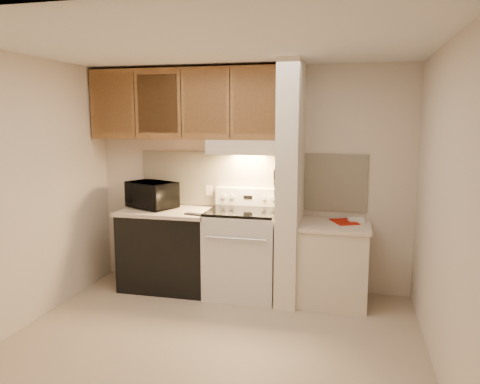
% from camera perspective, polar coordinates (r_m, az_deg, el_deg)
% --- Properties ---
extents(floor, '(3.60, 3.60, 0.00)m').
position_cam_1_polar(floor, '(4.29, -3.32, -17.72)').
color(floor, tan).
rests_on(floor, ground).
extents(ceiling, '(3.60, 3.60, 0.00)m').
position_cam_1_polar(ceiling, '(3.88, -3.67, 17.47)').
color(ceiling, white).
rests_on(ceiling, wall_back).
extents(wall_back, '(3.60, 2.50, 0.02)m').
position_cam_1_polar(wall_back, '(5.33, 1.21, 1.65)').
color(wall_back, beige).
rests_on(wall_back, floor).
extents(wall_left, '(0.02, 3.00, 2.50)m').
position_cam_1_polar(wall_left, '(4.74, -24.80, -0.07)').
color(wall_left, beige).
rests_on(wall_left, floor).
extents(wall_right, '(0.02, 3.00, 2.50)m').
position_cam_1_polar(wall_right, '(3.79, 23.55, -2.03)').
color(wall_right, beige).
rests_on(wall_right, floor).
extents(backsplash, '(2.60, 0.02, 0.63)m').
position_cam_1_polar(backsplash, '(5.32, 1.18, 1.47)').
color(backsplash, '#FEF4D0').
rests_on(backsplash, wall_back).
extents(range_body, '(0.76, 0.65, 0.92)m').
position_cam_1_polar(range_body, '(5.16, 0.36, -7.55)').
color(range_body, silver).
rests_on(range_body, floor).
extents(oven_window, '(0.50, 0.01, 0.30)m').
position_cam_1_polar(oven_window, '(4.86, -0.50, -8.13)').
color(oven_window, black).
rests_on(oven_window, range_body).
extents(oven_handle, '(0.65, 0.02, 0.02)m').
position_cam_1_polar(oven_handle, '(4.76, -0.61, -5.72)').
color(oven_handle, silver).
rests_on(oven_handle, range_body).
extents(cooktop, '(0.74, 0.64, 0.03)m').
position_cam_1_polar(cooktop, '(5.05, 0.37, -2.37)').
color(cooktop, black).
rests_on(cooktop, range_body).
extents(range_backguard, '(0.76, 0.08, 0.20)m').
position_cam_1_polar(range_backguard, '(5.30, 1.07, -0.57)').
color(range_backguard, silver).
rests_on(range_backguard, range_body).
extents(range_display, '(0.10, 0.01, 0.04)m').
position_cam_1_polar(range_display, '(5.26, 0.97, -0.65)').
color(range_display, black).
rests_on(range_display, range_backguard).
extents(range_knob_left_outer, '(0.05, 0.02, 0.05)m').
position_cam_1_polar(range_knob_left_outer, '(5.33, -1.98, -0.54)').
color(range_knob_left_outer, silver).
rests_on(range_knob_left_outer, range_backguard).
extents(range_knob_left_inner, '(0.05, 0.02, 0.05)m').
position_cam_1_polar(range_knob_left_inner, '(5.30, -0.94, -0.58)').
color(range_knob_left_inner, silver).
rests_on(range_knob_left_inner, range_backguard).
extents(range_knob_right_inner, '(0.05, 0.02, 0.05)m').
position_cam_1_polar(range_knob_right_inner, '(5.22, 2.89, -0.73)').
color(range_knob_right_inner, silver).
rests_on(range_knob_right_inner, range_backguard).
extents(range_knob_right_outer, '(0.05, 0.02, 0.05)m').
position_cam_1_polar(range_knob_right_outer, '(5.21, 3.97, -0.77)').
color(range_knob_right_outer, silver).
rests_on(range_knob_right_outer, range_backguard).
extents(dishwasher_front, '(1.00, 0.63, 0.87)m').
position_cam_1_polar(dishwasher_front, '(5.44, -8.75, -7.08)').
color(dishwasher_front, black).
rests_on(dishwasher_front, floor).
extents(left_countertop, '(1.04, 0.67, 0.04)m').
position_cam_1_polar(left_countertop, '(5.33, -8.87, -2.37)').
color(left_countertop, beige).
rests_on(left_countertop, dishwasher_front).
extents(spoon_rest, '(0.24, 0.13, 0.02)m').
position_cam_1_polar(spoon_rest, '(5.00, -5.50, -2.72)').
color(spoon_rest, black).
rests_on(spoon_rest, left_countertop).
extents(teal_jar, '(0.10, 0.10, 0.10)m').
position_cam_1_polar(teal_jar, '(5.53, -8.38, -1.24)').
color(teal_jar, '#2D6460').
rests_on(teal_jar, left_countertop).
extents(outlet, '(0.08, 0.01, 0.12)m').
position_cam_1_polar(outlet, '(5.45, -3.79, 0.20)').
color(outlet, beige).
rests_on(outlet, backsplash).
extents(microwave, '(0.65, 0.56, 0.30)m').
position_cam_1_polar(microwave, '(5.46, -10.73, -0.34)').
color(microwave, black).
rests_on(microwave, left_countertop).
extents(partition_pillar, '(0.22, 0.70, 2.50)m').
position_cam_1_polar(partition_pillar, '(4.90, 6.17, 0.97)').
color(partition_pillar, '#F2E6D0').
rests_on(partition_pillar, floor).
extents(pillar_trim, '(0.01, 0.70, 0.04)m').
position_cam_1_polar(pillar_trim, '(4.91, 4.84, 1.59)').
color(pillar_trim, brown).
rests_on(pillar_trim, partition_pillar).
extents(knife_strip, '(0.02, 0.42, 0.04)m').
position_cam_1_polar(knife_strip, '(4.86, 4.68, 1.76)').
color(knife_strip, black).
rests_on(knife_strip, partition_pillar).
extents(knife_blade_a, '(0.01, 0.03, 0.16)m').
position_cam_1_polar(knife_blade_a, '(4.73, 4.23, 0.34)').
color(knife_blade_a, silver).
rests_on(knife_blade_a, knife_strip).
extents(knife_handle_a, '(0.02, 0.02, 0.10)m').
position_cam_1_polar(knife_handle_a, '(4.69, 4.23, 2.12)').
color(knife_handle_a, black).
rests_on(knife_handle_a, knife_strip).
extents(knife_blade_b, '(0.01, 0.04, 0.18)m').
position_cam_1_polar(knife_blade_b, '(4.80, 4.37, 0.34)').
color(knife_blade_b, silver).
rests_on(knife_blade_b, knife_strip).
extents(knife_handle_b, '(0.02, 0.02, 0.10)m').
position_cam_1_polar(knife_handle_b, '(4.79, 4.42, 2.26)').
color(knife_handle_b, black).
rests_on(knife_handle_b, knife_strip).
extents(knife_blade_c, '(0.01, 0.04, 0.20)m').
position_cam_1_polar(knife_blade_c, '(4.87, 4.51, 0.35)').
color(knife_blade_c, silver).
rests_on(knife_blade_c, knife_strip).
extents(knife_handle_c, '(0.02, 0.02, 0.10)m').
position_cam_1_polar(knife_handle_c, '(4.87, 4.57, 2.36)').
color(knife_handle_c, black).
rests_on(knife_handle_c, knife_strip).
extents(knife_blade_d, '(0.01, 0.04, 0.16)m').
position_cam_1_polar(knife_blade_d, '(4.95, 4.66, 0.71)').
color(knife_blade_d, silver).
rests_on(knife_blade_d, knife_strip).
extents(knife_handle_d, '(0.02, 0.02, 0.10)m').
position_cam_1_polar(knife_handle_d, '(4.93, 4.69, 2.44)').
color(knife_handle_d, black).
rests_on(knife_handle_d, knife_strip).
extents(knife_blade_e, '(0.01, 0.04, 0.18)m').
position_cam_1_polar(knife_blade_e, '(5.02, 4.79, 0.72)').
color(knife_blade_e, silver).
rests_on(knife_blade_e, knife_strip).
extents(knife_handle_e, '(0.02, 0.02, 0.10)m').
position_cam_1_polar(knife_handle_e, '(5.02, 4.85, 2.56)').
color(knife_handle_e, black).
rests_on(knife_handle_e, knife_strip).
extents(oven_mitt, '(0.03, 0.10, 0.23)m').
position_cam_1_polar(oven_mitt, '(5.10, 4.93, 0.21)').
color(oven_mitt, gray).
rests_on(oven_mitt, partition_pillar).
extents(right_cab_base, '(0.70, 0.60, 0.81)m').
position_cam_1_polar(right_cab_base, '(5.05, 11.25, -8.75)').
color(right_cab_base, beige).
rests_on(right_cab_base, floor).
extents(right_countertop, '(0.74, 0.64, 0.04)m').
position_cam_1_polar(right_countertop, '(4.94, 11.40, -4.04)').
color(right_countertop, beige).
rests_on(right_countertop, right_cab_base).
extents(red_folder, '(0.33, 0.37, 0.01)m').
position_cam_1_polar(red_folder, '(5.03, 12.59, -3.56)').
color(red_folder, '#9D1405').
rests_on(red_folder, right_countertop).
extents(white_box, '(0.18, 0.14, 0.04)m').
position_cam_1_polar(white_box, '(5.07, 13.96, -3.32)').
color(white_box, white).
rests_on(white_box, right_countertop).
extents(range_hood, '(0.78, 0.44, 0.15)m').
position_cam_1_polar(range_hood, '(5.08, 0.70, 5.55)').
color(range_hood, beige).
rests_on(range_hood, upper_cabinets).
extents(hood_lip, '(0.78, 0.04, 0.06)m').
position_cam_1_polar(hood_lip, '(4.88, 0.15, 4.88)').
color(hood_lip, beige).
rests_on(hood_lip, range_hood).
extents(upper_cabinets, '(2.18, 0.33, 0.77)m').
position_cam_1_polar(upper_cabinets, '(5.32, -6.58, 10.59)').
color(upper_cabinets, brown).
rests_on(upper_cabinets, wall_back).
extents(cab_door_a, '(0.46, 0.01, 0.63)m').
position_cam_1_polar(cab_door_a, '(5.51, -15.32, 10.28)').
color(cab_door_a, brown).
rests_on(cab_door_a, upper_cabinets).
extents(cab_gap_a, '(0.01, 0.01, 0.73)m').
position_cam_1_polar(cab_gap_a, '(5.38, -12.74, 10.42)').
color(cab_gap_a, black).
rests_on(cab_gap_a, upper_cabinets).
extents(cab_door_b, '(0.46, 0.01, 0.63)m').
position_cam_1_polar(cab_door_b, '(5.27, -10.02, 10.53)').
color(cab_door_b, brown).
rests_on(cab_door_b, upper_cabinets).
extents(cab_gap_b, '(0.01, 0.01, 0.73)m').
position_cam_1_polar(cab_gap_b, '(5.16, -7.20, 10.63)').
color(cab_gap_b, black).
rests_on(cab_gap_b, upper_cabinets).
extents(cab_door_c, '(0.46, 0.01, 0.63)m').
position_cam_1_polar(cab_door_c, '(5.08, -4.27, 10.71)').
color(cab_door_c, brown).
rests_on(cab_door_c, upper_cabinets).
extents(cab_gap_c, '(0.01, 0.01, 0.73)m').
position_cam_1_polar(cab_gap_c, '(5.00, -1.24, 10.76)').
color(cab_gap_c, black).
rests_on(cab_gap_c, upper_cabinets).
extents(cab_door_d, '(0.46, 0.01, 0.63)m').
position_cam_1_polar(cab_door_d, '(4.94, 1.87, 10.78)').
color(cab_door_d, brown).
rests_on(cab_door_d, upper_cabinets).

